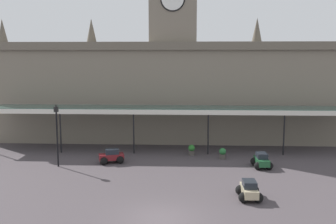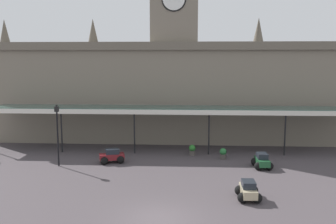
{
  "view_description": "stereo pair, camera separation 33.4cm",
  "coord_description": "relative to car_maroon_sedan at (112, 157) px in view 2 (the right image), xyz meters",
  "views": [
    {
      "loc": [
        1.34,
        -20.15,
        8.71
      ],
      "look_at": [
        0.0,
        9.04,
        4.66
      ],
      "focal_mm": 41.24,
      "sensor_mm": 36.0,
      "label": 1
    },
    {
      "loc": [
        1.67,
        -20.13,
        8.71
      ],
      "look_at": [
        0.0,
        9.04,
        4.66
      ],
      "focal_mm": 41.24,
      "sensor_mm": 36.0,
      "label": 2
    }
  ],
  "objects": [
    {
      "name": "planter_forecourt_centre",
      "position": [
        6.77,
        2.95,
        -0.01
      ],
      "size": [
        0.6,
        0.6,
        0.96
      ],
      "color": "#47423D",
      "rests_on": "ground"
    },
    {
      "name": "car_green_sedan",
      "position": [
        12.37,
        -0.8,
        0.0
      ],
      "size": [
        1.58,
        2.09,
        1.19
      ],
      "color": "#1E512D",
      "rests_on": "ground"
    },
    {
      "name": "ground_plane",
      "position": [
        4.86,
        -11.2,
        -0.5
      ],
      "size": [
        140.0,
        140.0,
        0.0
      ],
      "primitive_type": "plane",
      "color": "#453D41"
    },
    {
      "name": "planter_near_kerb",
      "position": [
        9.47,
        1.76,
        -0.01
      ],
      "size": [
        0.6,
        0.6,
        0.96
      ],
      "color": "#47423D",
      "rests_on": "ground"
    },
    {
      "name": "car_maroon_sedan",
      "position": [
        0.0,
        0.0,
        0.0
      ],
      "size": [
        2.22,
        1.89,
        1.19
      ],
      "color": "maroon",
      "rests_on": "ground"
    },
    {
      "name": "station_building",
      "position": [
        4.86,
        10.28,
        5.33
      ],
      "size": [
        39.07,
        6.8,
        18.14
      ],
      "color": "slate",
      "rests_on": "ground"
    },
    {
      "name": "car_beige_sedan",
      "position": [
        10.21,
        -7.94,
        0.0
      ],
      "size": [
        1.53,
        2.06,
        1.19
      ],
      "color": "tan",
      "rests_on": "ground"
    },
    {
      "name": "entrance_canopy",
      "position": [
        4.86,
        4.66,
        3.52
      ],
      "size": [
        34.37,
        3.26,
        4.17
      ],
      "color": "#38564C",
      "rests_on": "ground"
    },
    {
      "name": "victorian_lamppost",
      "position": [
        -4.14,
        -1.27,
        2.63
      ],
      "size": [
        0.3,
        0.3,
        5.06
      ],
      "color": "black",
      "rests_on": "ground"
    }
  ]
}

